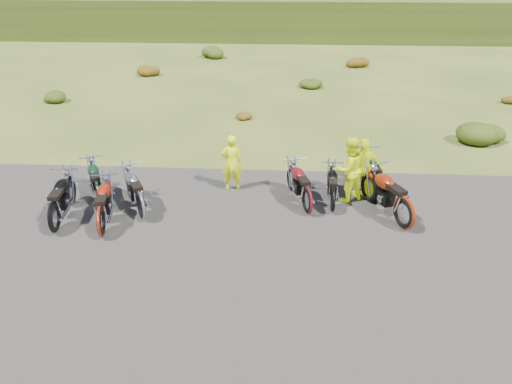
# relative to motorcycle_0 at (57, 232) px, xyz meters

# --- Properties ---
(ground) EXTENTS (300.00, 300.00, 0.00)m
(ground) POSITION_rel_motorcycle_0_xyz_m (4.07, 0.04, 0.00)
(ground) COLOR #384818
(ground) RESTS_ON ground
(gravel_pad) EXTENTS (20.00, 12.00, 0.04)m
(gravel_pad) POSITION_rel_motorcycle_0_xyz_m (4.07, -1.96, 0.00)
(gravel_pad) COLOR black
(gravel_pad) RESTS_ON ground
(hill_slope) EXTENTS (300.00, 45.97, 9.37)m
(hill_slope) POSITION_rel_motorcycle_0_xyz_m (4.07, 50.04, 0.00)
(hill_slope) COLOR #2E4015
(hill_slope) RESTS_ON ground
(shrub_1) EXTENTS (1.03, 1.03, 0.61)m
(shrub_1) POSITION_rel_motorcycle_0_xyz_m (-5.03, 11.34, 0.31)
(shrub_1) COLOR #21340D
(shrub_1) RESTS_ON ground
(shrub_2) EXTENTS (1.30, 1.30, 0.77)m
(shrub_2) POSITION_rel_motorcycle_0_xyz_m (-2.13, 16.64, 0.38)
(shrub_2) COLOR #65300C
(shrub_2) RESTS_ON ground
(shrub_3) EXTENTS (1.56, 1.56, 0.92)m
(shrub_3) POSITION_rel_motorcycle_0_xyz_m (0.77, 21.94, 0.46)
(shrub_3) COLOR #21340D
(shrub_3) RESTS_ON ground
(shrub_4) EXTENTS (0.77, 0.77, 0.45)m
(shrub_4) POSITION_rel_motorcycle_0_xyz_m (3.67, 9.24, 0.23)
(shrub_4) COLOR #65300C
(shrub_4) RESTS_ON ground
(shrub_5) EXTENTS (1.03, 1.03, 0.61)m
(shrub_5) POSITION_rel_motorcycle_0_xyz_m (6.57, 14.54, 0.31)
(shrub_5) COLOR #21340D
(shrub_5) RESTS_ON ground
(shrub_6) EXTENTS (1.30, 1.30, 0.77)m
(shrub_6) POSITION_rel_motorcycle_0_xyz_m (9.47, 19.84, 0.38)
(shrub_6) COLOR #65300C
(shrub_6) RESTS_ON ground
(shrub_7) EXTENTS (1.56, 1.56, 0.92)m
(shrub_7) POSITION_rel_motorcycle_0_xyz_m (12.37, 7.14, 0.46)
(shrub_7) COLOR #21340D
(shrub_7) RESTS_ON ground
(shrub_8) EXTENTS (0.77, 0.77, 0.45)m
(shrub_8) POSITION_rel_motorcycle_0_xyz_m (15.27, 12.44, 0.23)
(shrub_8) COLOR #65300C
(shrub_8) RESTS_ON ground
(motorcycle_0) EXTENTS (0.99, 2.24, 1.14)m
(motorcycle_0) POSITION_rel_motorcycle_0_xyz_m (0.00, 0.00, 0.00)
(motorcycle_0) COLOR black
(motorcycle_0) RESTS_ON ground
(motorcycle_1) EXTENTS (1.09, 2.19, 1.10)m
(motorcycle_1) POSITION_rel_motorcycle_0_xyz_m (1.17, -0.12, 0.00)
(motorcycle_1) COLOR maroon
(motorcycle_1) RESTS_ON ground
(motorcycle_2) EXTENTS (1.43, 2.05, 1.03)m
(motorcycle_2) POSITION_rel_motorcycle_0_xyz_m (0.59, 1.35, 0.00)
(motorcycle_2) COLOR black
(motorcycle_2) RESTS_ON ground
(motorcycle_3) EXTENTS (1.57, 2.14, 1.08)m
(motorcycle_3) POSITION_rel_motorcycle_0_xyz_m (1.89, 0.75, 0.00)
(motorcycle_3) COLOR #A6A6AB
(motorcycle_3) RESTS_ON ground
(motorcycle_4) EXTENTS (1.25, 2.16, 1.07)m
(motorcycle_4) POSITION_rel_motorcycle_0_xyz_m (6.03, 1.32, 0.00)
(motorcycle_4) COLOR #560E15
(motorcycle_4) RESTS_ON ground
(motorcycle_5) EXTENTS (0.66, 1.87, 0.97)m
(motorcycle_5) POSITION_rel_motorcycle_0_xyz_m (6.69, 1.45, 0.00)
(motorcycle_5) COLOR black
(motorcycle_5) RESTS_ON ground
(motorcycle_6) EXTENTS (1.65, 2.44, 1.22)m
(motorcycle_6) POSITION_rel_motorcycle_0_xyz_m (8.32, 0.67, 0.00)
(motorcycle_6) COLOR maroon
(motorcycle_6) RESTS_ON ground
(motorcycle_7) EXTENTS (0.98, 2.28, 1.16)m
(motorcycle_7) POSITION_rel_motorcycle_0_xyz_m (7.90, 2.03, 0.00)
(motorcycle_7) COLOR black
(motorcycle_7) RESTS_ON ground
(person_middle) EXTENTS (0.65, 0.50, 1.60)m
(person_middle) POSITION_rel_motorcycle_0_xyz_m (3.96, 2.64, 0.80)
(person_middle) COLOR #D1E30B
(person_middle) RESTS_ON ground
(person_right_a) EXTENTS (1.09, 1.03, 1.78)m
(person_right_a) POSITION_rel_motorcycle_0_xyz_m (7.12, 2.16, 0.89)
(person_right_a) COLOR #D1E30B
(person_right_a) RESTS_ON ground
(person_right_b) EXTENTS (1.02, 0.55, 1.65)m
(person_right_b) POSITION_rel_motorcycle_0_xyz_m (7.54, 2.39, 0.83)
(person_right_b) COLOR #D1E30B
(person_right_b) RESTS_ON ground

